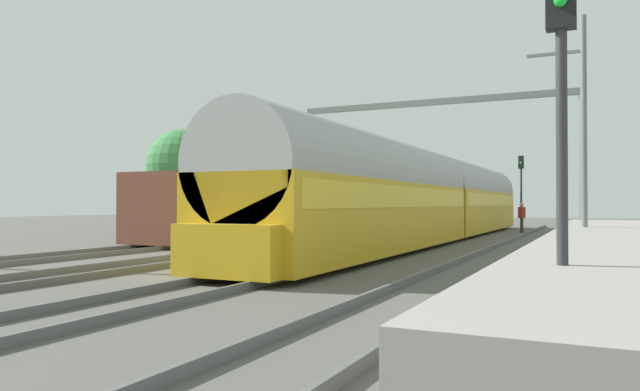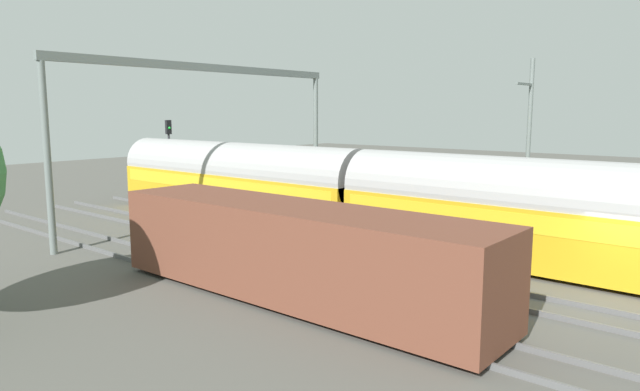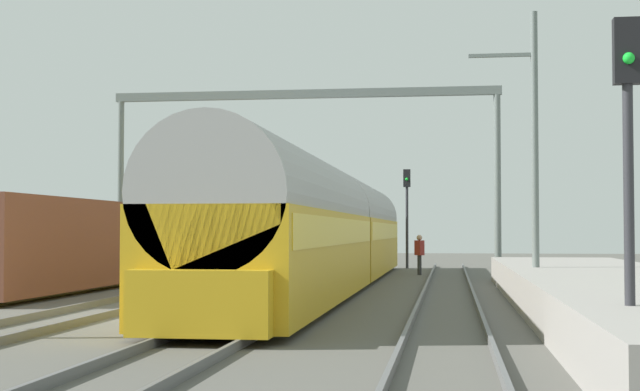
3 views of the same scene
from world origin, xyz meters
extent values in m
plane|color=#54524C|center=(0.00, 0.00, 0.00)|extent=(120.00, 120.00, 0.00)
cube|color=#58595A|center=(-6.75, 0.00, 0.08)|extent=(0.08, 60.00, 0.16)
cube|color=#58595A|center=(-5.32, 0.00, 0.08)|extent=(0.08, 60.00, 0.16)
cube|color=#58595A|center=(-2.73, 0.00, 0.08)|extent=(0.08, 60.00, 0.16)
cube|color=#58595A|center=(-1.29, 0.00, 0.08)|extent=(0.08, 60.00, 0.16)
cube|color=#58595A|center=(1.29, 0.00, 0.08)|extent=(0.08, 60.00, 0.16)
cube|color=#58595A|center=(2.73, 0.00, 0.08)|extent=(0.08, 60.00, 0.16)
cube|color=#58595A|center=(5.32, 0.00, 0.08)|extent=(0.08, 60.00, 0.16)
cube|color=#58595A|center=(6.75, 0.00, 0.08)|extent=(0.08, 60.00, 0.16)
cube|color=gray|center=(9.85, 2.00, 0.45)|extent=(4.40, 28.00, 0.90)
cube|color=gold|center=(2.01, 2.71, 1.26)|extent=(2.90, 16.00, 2.20)
cube|color=gold|center=(2.01, 2.71, 1.89)|extent=(2.93, 15.36, 0.64)
cylinder|color=#9F9F9F|center=(2.01, 2.71, 2.56)|extent=(2.84, 16.00, 2.84)
cube|color=gold|center=(2.01, 19.06, 1.26)|extent=(2.90, 16.00, 2.20)
cube|color=gold|center=(2.01, 19.06, 1.89)|extent=(2.93, 15.36, 0.64)
cylinder|color=#9F9F9F|center=(2.01, 19.06, 2.56)|extent=(2.84, 16.00, 2.84)
cube|color=gold|center=(2.01, -5.54, 0.71)|extent=(2.40, 0.50, 1.10)
cube|color=brown|center=(-6.04, 7.52, 1.51)|extent=(2.80, 13.00, 2.70)
cube|color=black|center=(-6.04, 7.52, 0.21)|extent=(2.52, 11.96, 0.10)
cylinder|color=#313131|center=(4.78, 20.36, 0.42)|extent=(0.25, 0.25, 0.85)
cube|color=maroon|center=(4.78, 20.36, 1.17)|extent=(0.44, 0.46, 0.64)
sphere|color=tan|center=(4.78, 20.36, 1.61)|extent=(0.24, 0.24, 0.24)
cylinder|color=#2D2D33|center=(8.49, -7.51, 1.94)|extent=(0.14, 0.14, 3.89)
sphere|color=#19D133|center=(8.49, -7.63, 4.22)|extent=(0.16, 0.16, 0.16)
cylinder|color=#2D2D33|center=(3.93, 27.50, 2.07)|extent=(0.14, 0.14, 4.13)
cube|color=black|center=(3.93, 27.50, 4.58)|extent=(0.36, 0.20, 0.90)
sphere|color=#19D133|center=(3.93, 27.38, 4.53)|extent=(0.16, 0.16, 0.16)
cylinder|color=slate|center=(-8.04, 18.58, 3.75)|extent=(0.28, 0.28, 7.50)
cylinder|color=slate|center=(8.04, 18.58, 3.75)|extent=(0.28, 0.28, 7.50)
cube|color=slate|center=(0.00, 18.58, 7.68)|extent=(16.47, 0.24, 0.36)
cylinder|color=slate|center=(8.44, 5.96, 4.00)|extent=(0.20, 0.20, 8.00)
cube|color=slate|center=(7.54, 5.96, 6.80)|extent=(1.80, 0.10, 0.10)
cylinder|color=#4C3826|center=(-14.01, 13.14, 1.20)|extent=(0.36, 0.36, 2.39)
sphere|color=#387D40|center=(-14.01, 13.14, 4.03)|extent=(4.38, 4.38, 4.38)
camera|label=1|loc=(8.92, -15.53, 1.67)|focal=33.03mm
camera|label=2|loc=(-18.26, -3.65, 5.61)|focal=32.16mm
camera|label=3|loc=(6.10, -20.65, 1.90)|focal=53.05mm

